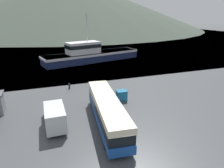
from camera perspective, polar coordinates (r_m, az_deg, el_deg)
ground_plane at (r=19.39m, az=5.29°, el=-18.33°), size 400.00×400.00×0.00m
water_surface at (r=154.38m, az=-17.42°, el=14.11°), size 240.00×240.00×0.00m
hill_backdrop at (r=188.57m, az=-12.07°, el=21.77°), size 219.67×219.67×42.07m
tour_bus at (r=22.37m, az=-1.46°, el=-7.43°), size 3.78×12.89×3.09m
delivery_van at (r=23.13m, az=-16.08°, el=-8.54°), size 2.06×6.09×2.47m
fishing_boat at (r=53.28m, az=-6.22°, el=8.49°), size 26.67×11.66×12.16m
storage_bin at (r=28.83m, az=2.76°, el=-3.25°), size 1.52×1.26×1.49m
small_boat at (r=55.72m, az=-5.85°, el=7.51°), size 6.46×6.01×0.96m
mooring_bollard at (r=34.19m, az=-12.11°, el=-0.42°), size 0.33×0.33×0.95m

